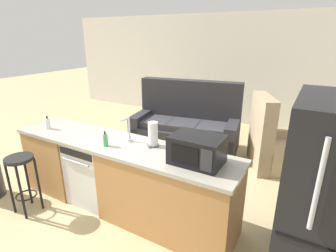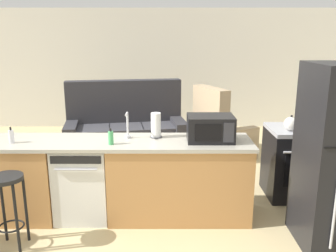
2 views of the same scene
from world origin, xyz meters
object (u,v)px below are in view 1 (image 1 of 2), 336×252
Objects in this scene: paper_towel_roll at (153,134)px; stove_range at (326,208)px; dish_soap_bottle at (48,123)px; microwave at (197,150)px; armchair at (272,147)px; bar_stool at (22,173)px; soap_bottle at (105,140)px; kettle at (317,161)px; dishwasher at (96,171)px; couch at (187,126)px.

stove_range is at bearing 13.14° from paper_towel_roll.
microwave is at bearing 2.33° from dish_soap_bottle.
stove_range is 1.75m from armchair.
microwave is 2.14m from bar_stool.
soap_bottle is 2.78m from armchair.
bar_stool is (-3.01, -1.05, -0.45)m from kettle.
microwave is 0.68× the size of bar_stool.
armchair reaches higher than kettle.
soap_bottle is at bearing -149.88° from paper_towel_roll.
dishwasher is 0.93× the size of stove_range.
paper_towel_roll reaches higher than dish_soap_bottle.
microwave is 0.24× the size of couch.
armchair reaches higher than dishwasher.
kettle is 2.93m from couch.
bar_stool is at bearing -160.70° from kettle.
soap_bottle is (-0.47, -0.27, -0.07)m from paper_towel_roll.
armchair is at bearing 48.78° from bar_stool.
microwave reaches higher than dishwasher.
paper_towel_roll is (-0.60, 0.13, -0.00)m from microwave.
microwave is 2.14m from dish_soap_bottle.
armchair is at bearing 56.61° from soap_bottle.
soap_bottle is at bearing -22.06° from dishwasher.
microwave reaches higher than soap_bottle.
stove_range is 0.42× the size of couch.
stove_range is at bearing 10.84° from dish_soap_bottle.
couch is (-0.13, 2.38, -0.58)m from soap_bottle.
dishwasher is at bearing 47.64° from bar_stool.
dishwasher is 4.77× the size of dish_soap_bottle.
kettle is at bearing 19.30° from bar_stool.
paper_towel_roll is (-1.79, -0.42, 0.59)m from stove_range.
dish_soap_bottle is at bearing -139.23° from armchair.
dishwasher is at bearing 179.95° from microwave.
dish_soap_bottle is at bearing 177.25° from soap_bottle.
microwave is (-1.19, -0.55, 0.59)m from stove_range.
kettle is 3.22m from bar_stool.
dishwasher is 0.40× the size of couch.
microwave is 2.27m from armchair.
soap_bottle is at bearing -164.93° from kettle.
dish_soap_bottle is (-2.13, -0.09, -0.07)m from microwave.
dishwasher is at bearing -95.39° from couch.
microwave is (1.41, -0.00, 0.62)m from dishwasher.
paper_towel_roll is 0.24× the size of armchair.
armchair is at bearing -4.07° from couch.
stove_range is 2.92m from couch.
soap_bottle is (-1.06, -0.14, -0.07)m from microwave.
paper_towel_roll reaches higher than microwave.
dishwasher is at bearing -170.15° from kettle.
couch is at bearing 140.81° from kettle.
armchair reaches higher than stove_range.
paper_towel_roll is 1.66m from bar_stool.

